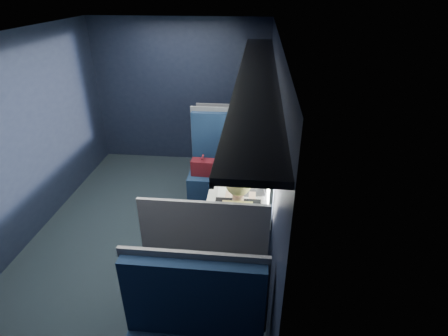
# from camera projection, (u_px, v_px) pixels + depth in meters

# --- Properties ---
(ground) EXTENTS (2.80, 4.20, 0.01)m
(ground) POSITION_uv_depth(u_px,v_px,m) (152.00, 232.00, 4.32)
(ground) COLOR black
(room_shell) EXTENTS (3.00, 4.40, 2.40)m
(room_shell) POSITION_uv_depth(u_px,v_px,m) (140.00, 119.00, 3.62)
(room_shell) COLOR black
(room_shell) RESTS_ON ground
(table) EXTENTS (0.62, 1.00, 0.74)m
(table) POSITION_uv_depth(u_px,v_px,m) (236.00, 191.00, 3.92)
(table) COLOR #54565E
(table) RESTS_ON ground
(seat_bay_near) EXTENTS (1.04, 0.62, 1.26)m
(seat_bay_near) POSITION_uv_depth(u_px,v_px,m) (226.00, 172.00, 4.81)
(seat_bay_near) COLOR #0B1933
(seat_bay_near) RESTS_ON ground
(seat_bay_far) EXTENTS (1.04, 0.62, 1.26)m
(seat_bay_far) POSITION_uv_depth(u_px,v_px,m) (210.00, 261.00, 3.28)
(seat_bay_far) COLOR #0B1933
(seat_bay_far) RESTS_ON ground
(seat_row_front) EXTENTS (1.04, 0.51, 1.16)m
(seat_row_front) POSITION_uv_depth(u_px,v_px,m) (232.00, 145.00, 5.63)
(seat_row_front) COLOR #0B1933
(seat_row_front) RESTS_ON ground
(man) EXTENTS (0.53, 0.56, 1.32)m
(man) POSITION_uv_depth(u_px,v_px,m) (245.00, 159.00, 4.50)
(man) COLOR black
(man) RESTS_ON ground
(woman) EXTENTS (0.53, 0.56, 1.32)m
(woman) POSITION_uv_depth(u_px,v_px,m) (238.00, 225.00, 3.26)
(woman) COLOR black
(woman) RESTS_ON ground
(papers) EXTENTS (0.56, 0.77, 0.01)m
(papers) POSITION_uv_depth(u_px,v_px,m) (242.00, 181.00, 3.95)
(papers) COLOR white
(papers) RESTS_ON table
(laptop) EXTENTS (0.31, 0.39, 0.27)m
(laptop) POSITION_uv_depth(u_px,v_px,m) (257.00, 183.00, 3.78)
(laptop) COLOR silver
(laptop) RESTS_ON table
(bottle_small) EXTENTS (0.06, 0.06, 0.21)m
(bottle_small) POSITION_uv_depth(u_px,v_px,m) (257.00, 168.00, 4.04)
(bottle_small) COLOR silver
(bottle_small) RESTS_ON table
(cup) EXTENTS (0.07, 0.07, 0.10)m
(cup) POSITION_uv_depth(u_px,v_px,m) (263.00, 166.00, 4.18)
(cup) COLOR white
(cup) RESTS_ON table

